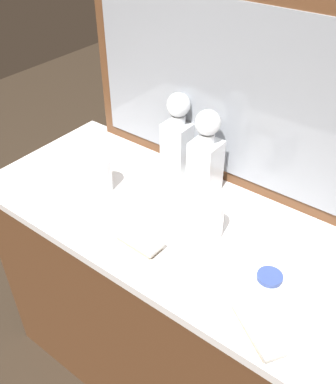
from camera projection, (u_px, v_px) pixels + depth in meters
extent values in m
plane|color=#2D2319|center=(168.00, 365.00, 1.75)|extent=(6.00, 6.00, 0.00)
cube|color=brown|center=(168.00, 304.00, 1.51)|extent=(1.13, 0.52, 0.78)
cube|color=white|center=(168.00, 217.00, 1.26)|extent=(1.17, 0.54, 0.03)
cube|color=brown|center=(222.00, 90.00, 1.24)|extent=(0.95, 0.03, 0.59)
cube|color=gray|center=(219.00, 92.00, 1.23)|extent=(0.87, 0.01, 0.51)
cube|color=white|center=(178.00, 147.00, 1.39)|extent=(0.08, 0.08, 0.17)
cube|color=brown|center=(178.00, 152.00, 1.40)|extent=(0.07, 0.07, 0.13)
cylinder|color=white|center=(178.00, 119.00, 1.33)|extent=(0.05, 0.05, 0.03)
sphere|color=white|center=(179.00, 105.00, 1.30)|extent=(0.07, 0.07, 0.07)
cube|color=white|center=(205.00, 167.00, 1.29)|extent=(0.08, 0.08, 0.17)
cube|color=brown|center=(205.00, 172.00, 1.30)|extent=(0.07, 0.07, 0.14)
cylinder|color=white|center=(207.00, 138.00, 1.23)|extent=(0.05, 0.05, 0.03)
sphere|color=white|center=(208.00, 123.00, 1.20)|extent=(0.07, 0.07, 0.07)
cylinder|color=white|center=(99.00, 175.00, 1.32)|extent=(0.08, 0.08, 0.11)
cylinder|color=silver|center=(101.00, 187.00, 1.35)|extent=(0.07, 0.07, 0.01)
cylinder|color=white|center=(209.00, 219.00, 1.16)|extent=(0.08, 0.08, 0.11)
cylinder|color=silver|center=(208.00, 232.00, 1.19)|extent=(0.07, 0.07, 0.01)
cube|color=#B7A88C|center=(140.00, 243.00, 1.15)|extent=(0.12, 0.06, 0.01)
cube|color=beige|center=(139.00, 239.00, 1.14)|extent=(0.13, 0.06, 0.01)
cube|color=#B7A88C|center=(256.00, 329.00, 0.94)|extent=(0.15, 0.12, 0.01)
cube|color=beige|center=(257.00, 326.00, 0.93)|extent=(0.17, 0.13, 0.01)
cylinder|color=#33478C|center=(270.00, 277.00, 1.06)|extent=(0.06, 0.06, 0.01)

